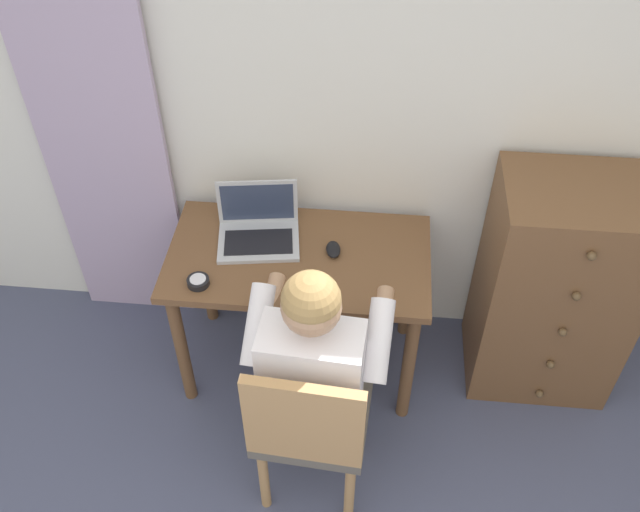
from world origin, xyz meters
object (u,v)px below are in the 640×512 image
Objects in this scene: dresser at (554,289)px; chair at (310,424)px; desk at (299,274)px; computer_mouse at (333,249)px; desk_clock at (198,282)px; person_seated at (317,355)px; laptop at (258,228)px.

dresser is 1.22× the size of chair.
desk is 1.24× the size of chair.
computer_mouse reaches higher than desk_clock.
desk is 1.11m from dresser.
desk_clock reaches higher than desk.
computer_mouse is (0.03, 0.69, 0.24)m from chair.
desk is at bearing -176.75° from computer_mouse.
chair is (-0.98, -0.75, -0.04)m from dresser.
desk_clock is at bearing 151.46° from person_seated.
desk_clock is at bearing -164.43° from computer_mouse.
laptop is at bearing 152.62° from desk.
computer_mouse reaches higher than desk.
person_seated is at bearing -61.69° from laptop.
chair is (0.12, -0.66, -0.11)m from desk.
desk_clock is (-1.48, -0.29, 0.19)m from dresser.
chair is at bearing -93.50° from person_seated.
person_seated is (0.13, -0.48, 0.07)m from desk.
chair is 0.26m from person_seated.
laptop is (-0.18, 0.09, 0.17)m from desk.
person_seated is 0.51m from computer_mouse.
computer_mouse is (0.32, -0.06, -0.04)m from laptop.
computer_mouse is at bearing -176.91° from dresser.
dresser reaches higher than computer_mouse.
dresser is 12.06× the size of desk_clock.
desk is at bearing 99.95° from chair.
chair is at bearing -68.51° from laptop.
laptop is at bearing 160.13° from computer_mouse.
person_seated reaches higher than computer_mouse.
person_seated is at bearing -28.54° from desk_clock.
desk_clock is at bearing -151.49° from desk.
dresser is at bearing 11.00° from desk_clock.
laptop is 0.36m from desk_clock.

